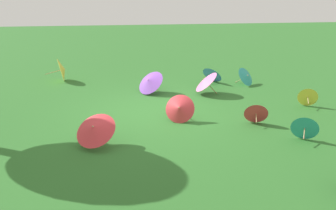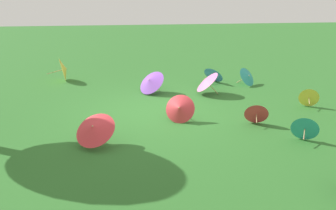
{
  "view_description": "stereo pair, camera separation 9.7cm",
  "coord_description": "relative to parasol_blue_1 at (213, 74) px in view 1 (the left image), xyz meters",
  "views": [
    {
      "loc": [
        0.76,
        10.17,
        3.63
      ],
      "look_at": [
        -0.27,
        1.26,
        0.6
      ],
      "focal_mm": 41.12,
      "sensor_mm": 36.0,
      "label": 1
    },
    {
      "loc": [
        0.66,
        10.18,
        3.63
      ],
      "look_at": [
        -0.27,
        1.26,
        0.6
      ],
      "focal_mm": 41.12,
      "sensor_mm": 36.0,
      "label": 2
    }
  ],
  "objects": [
    {
      "name": "parasol_teal_1",
      "position": [
        -1.1,
        0.43,
        -0.0
      ],
      "size": [
        0.84,
        0.83,
        0.63
      ],
      "color": "tan",
      "rests_on": "ground"
    },
    {
      "name": "parasol_red_1",
      "position": [
        3.8,
        5.04,
        0.13
      ],
      "size": [
        1.21,
        1.18,
        0.78
      ],
      "color": "tan",
      "rests_on": "ground"
    },
    {
      "name": "parasol_blue_1",
      "position": [
        0.0,
        0.0,
        0.0
      ],
      "size": [
        0.89,
        0.89,
        0.63
      ],
      "color": "tan",
      "rests_on": "ground"
    },
    {
      "name": "parasol_yellow_0",
      "position": [
        -2.16,
        2.86,
        -0.03
      ],
      "size": [
        0.62,
        0.57,
        0.58
      ],
      "color": "tan",
      "rests_on": "ground"
    },
    {
      "name": "parasol_red_2",
      "position": [
        1.72,
        3.7,
        0.05
      ],
      "size": [
        0.9,
        0.78,
        0.74
      ],
      "color": "tan",
      "rests_on": "ground"
    },
    {
      "name": "parasol_pink_0",
      "position": [
        0.57,
        1.38,
        0.14
      ],
      "size": [
        0.79,
        0.89,
        0.79
      ],
      "color": "tan",
      "rests_on": "ground"
    },
    {
      "name": "parasol_yellow_2",
      "position": [
        5.3,
        -0.79,
        0.12
      ],
      "size": [
        0.86,
        0.9,
        0.87
      ],
      "color": "tan",
      "rests_on": "ground"
    },
    {
      "name": "parasol_red_0",
      "position": [
        -0.21,
        4.05,
        -0.02
      ],
      "size": [
        0.68,
        0.57,
        0.6
      ],
      "color": "tan",
      "rests_on": "ground"
    },
    {
      "name": "ground",
      "position": [
        2.33,
        2.81,
        -0.32
      ],
      "size": [
        40.0,
        40.0,
        0.0
      ],
      "primitive_type": "plane",
      "color": "#2D6B28"
    },
    {
      "name": "parasol_purple_1",
      "position": [
        2.32,
        1.08,
        0.09
      ],
      "size": [
        1.14,
        1.17,
        0.78
      ],
      "color": "tan",
      "rests_on": "ground"
    },
    {
      "name": "parasol_teal_0",
      "position": [
        -0.98,
        5.18,
        -0.0
      ],
      "size": [
        0.7,
        0.64,
        0.63
      ],
      "color": "tan",
      "rests_on": "ground"
    }
  ]
}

